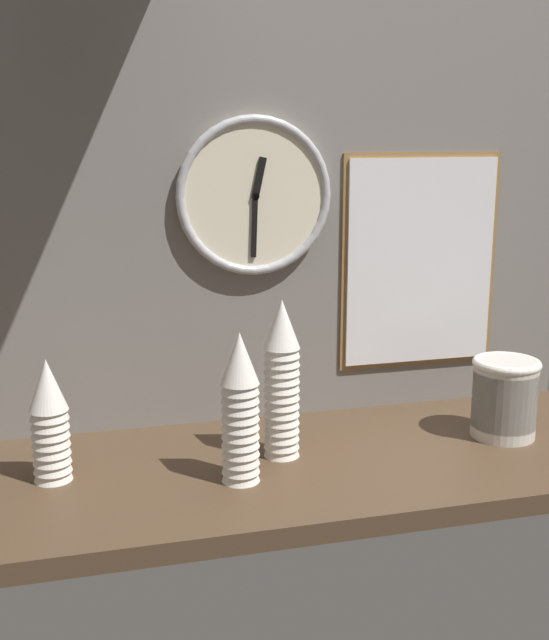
{
  "coord_description": "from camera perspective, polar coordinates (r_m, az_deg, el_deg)",
  "views": [
    {
      "loc": [
        -0.38,
        -1.46,
        0.65
      ],
      "look_at": [
        0.02,
        0.04,
        0.28
      ],
      "focal_mm": 45.0,
      "sensor_mm": 36.0,
      "label": 1
    }
  ],
  "objects": [
    {
      "name": "ground_plane",
      "position": [
        1.65,
        -0.35,
        -10.58
      ],
      "size": [
        1.6,
        0.56,
        0.04
      ],
      "primitive_type": "cube",
      "color": "#4C3826"
    },
    {
      "name": "wall_tiled_back",
      "position": [
        1.77,
        -2.56,
        9.35
      ],
      "size": [
        1.6,
        0.03,
        1.05
      ],
      "color": "slate",
      "rests_on": "ground_plane"
    },
    {
      "name": "cup_stack_center",
      "position": [
        1.5,
        -2.46,
        -6.27
      ],
      "size": [
        0.07,
        0.07,
        0.29
      ],
      "color": "white",
      "rests_on": "ground_plane"
    },
    {
      "name": "cup_stack_center_right",
      "position": [
        1.61,
        0.52,
        -4.23
      ],
      "size": [
        0.07,
        0.07,
        0.33
      ],
      "color": "white",
      "rests_on": "ground_plane"
    },
    {
      "name": "cup_stack_left",
      "position": [
        1.57,
        -15.7,
        -6.9
      ],
      "size": [
        0.07,
        0.07,
        0.24
      ],
      "color": "white",
      "rests_on": "ground_plane"
    },
    {
      "name": "bowl_stack_far_right",
      "position": [
        1.8,
        16.09,
        -5.25
      ],
      "size": [
        0.14,
        0.14,
        0.17
      ],
      "color": "beige",
      "rests_on": "ground_plane"
    },
    {
      "name": "wall_clock",
      "position": [
        1.74,
        -1.44,
        8.8
      ],
      "size": [
        0.34,
        0.03,
        0.34
      ],
      "color": "beige"
    },
    {
      "name": "menu_board",
      "position": [
        1.9,
        10.32,
        4.1
      ],
      "size": [
        0.39,
        0.01,
        0.5
      ],
      "color": "olive"
    }
  ]
}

